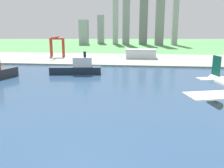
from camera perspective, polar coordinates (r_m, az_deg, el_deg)
The scene contains 7 objects.
ground_plane at distance 255.33m, azimuth 6.00°, elevation -0.76°, with size 2400.00×2400.00×0.00m, color #519351.
water_bay at distance 197.81m, azimuth 5.90°, elevation -5.11°, with size 840.00×360.00×0.15m, color #2D4C70.
industrial_pier at distance 441.64m, azimuth 6.14°, elevation 5.60°, with size 840.00×140.00×2.50m, color #94A28E.
cargo_ship at distance 323.18m, azimuth -7.87°, elevation 3.72°, with size 65.95×22.11×28.51m.
port_crane_red at distance 477.56m, azimuth -12.51°, elevation 9.33°, with size 25.79×35.51×36.75m.
warehouse_main at distance 453.07m, azimuth 6.58°, elevation 6.94°, with size 53.25×32.59×15.35m.
distant_skyline at distance 762.39m, azimuth 4.92°, elevation 13.74°, with size 290.50×67.83×143.33m.
Camera 1 is at (-0.23, 52.86, 64.17)m, focal length 40.03 mm.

